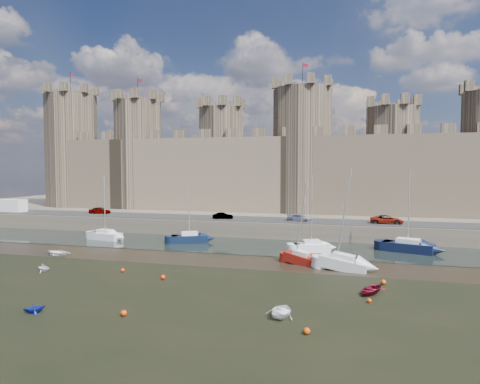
{
  "coord_description": "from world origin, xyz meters",
  "views": [
    {
      "loc": [
        11.53,
        -32.81,
        10.91
      ],
      "look_at": [
        -3.12,
        22.0,
        7.63
      ],
      "focal_mm": 32.0,
      "sensor_mm": 36.0,
      "label": 1
    }
  ],
  "objects_px": {
    "car_1": "(223,216)",
    "sailboat_3": "(408,246)",
    "car_0": "(100,210)",
    "sailboat_2": "(311,246)",
    "sailboat_0": "(105,235)",
    "sailboat_4": "(301,258)",
    "car_3": "(387,220)",
    "sailboat_5": "(344,263)",
    "van": "(12,206)",
    "car_2": "(300,218)",
    "sailboat_1": "(190,238)",
    "dinghy_1": "(34,308)"
  },
  "relations": [
    {
      "from": "car_0",
      "to": "sailboat_4",
      "type": "distance_m",
      "value": 43.33
    },
    {
      "from": "sailboat_1",
      "to": "sailboat_5",
      "type": "relative_size",
      "value": 0.94
    },
    {
      "from": "sailboat_4",
      "to": "dinghy_1",
      "type": "relative_size",
      "value": 6.19
    },
    {
      "from": "dinghy_1",
      "to": "sailboat_3",
      "type": "bearing_deg",
      "value": -81.29
    },
    {
      "from": "car_3",
      "to": "sailboat_1",
      "type": "bearing_deg",
      "value": 108.77
    },
    {
      "from": "car_0",
      "to": "sailboat_2",
      "type": "xyz_separation_m",
      "value": [
        39.0,
        -12.66,
        -2.35
      ]
    },
    {
      "from": "car_3",
      "to": "sailboat_2",
      "type": "distance_m",
      "value": 15.39
    },
    {
      "from": "car_0",
      "to": "sailboat_4",
      "type": "relative_size",
      "value": 0.4
    },
    {
      "from": "van",
      "to": "sailboat_5",
      "type": "distance_m",
      "value": 64.5
    },
    {
      "from": "car_2",
      "to": "dinghy_1",
      "type": "xyz_separation_m",
      "value": [
        -14.97,
        -39.61,
        -2.67
      ]
    },
    {
      "from": "car_0",
      "to": "car_2",
      "type": "relative_size",
      "value": 0.97
    },
    {
      "from": "sailboat_2",
      "to": "sailboat_4",
      "type": "relative_size",
      "value": 1.05
    },
    {
      "from": "car_1",
      "to": "sailboat_4",
      "type": "xyz_separation_m",
      "value": [
        14.86,
        -17.97,
        -2.33
      ]
    },
    {
      "from": "sailboat_4",
      "to": "sailboat_5",
      "type": "xyz_separation_m",
      "value": [
        4.66,
        -1.58,
        0.07
      ]
    },
    {
      "from": "car_2",
      "to": "car_3",
      "type": "distance_m",
      "value": 12.82
    },
    {
      "from": "car_0",
      "to": "car_3",
      "type": "height_order",
      "value": "car_3"
    },
    {
      "from": "sailboat_1",
      "to": "car_1",
      "type": "bearing_deg",
      "value": 51.59
    },
    {
      "from": "car_3",
      "to": "van",
      "type": "height_order",
      "value": "van"
    },
    {
      "from": "sailboat_1",
      "to": "sailboat_4",
      "type": "distance_m",
      "value": 19.35
    },
    {
      "from": "van",
      "to": "sailboat_3",
      "type": "relative_size",
      "value": 0.5
    },
    {
      "from": "car_2",
      "to": "sailboat_1",
      "type": "xyz_separation_m",
      "value": [
        -14.65,
        -9.14,
        -2.26
      ]
    },
    {
      "from": "dinghy_1",
      "to": "sailboat_5",
      "type": "bearing_deg",
      "value": -85.94
    },
    {
      "from": "car_3",
      "to": "sailboat_1",
      "type": "distance_m",
      "value": 29.14
    },
    {
      "from": "car_3",
      "to": "sailboat_5",
      "type": "height_order",
      "value": "sailboat_5"
    },
    {
      "from": "car_3",
      "to": "van",
      "type": "distance_m",
      "value": 66.93
    },
    {
      "from": "sailboat_3",
      "to": "sailboat_4",
      "type": "xyz_separation_m",
      "value": [
        -12.42,
        -10.11,
        -0.12
      ]
    },
    {
      "from": "sailboat_0",
      "to": "sailboat_1",
      "type": "distance_m",
      "value": 13.27
    },
    {
      "from": "sailboat_0",
      "to": "sailboat_4",
      "type": "xyz_separation_m",
      "value": [
        30.34,
        -8.38,
        -0.05
      ]
    },
    {
      "from": "car_1",
      "to": "van",
      "type": "bearing_deg",
      "value": 78.39
    },
    {
      "from": "sailboat_1",
      "to": "sailboat_4",
      "type": "xyz_separation_m",
      "value": [
        17.09,
        -9.06,
        -0.1
      ]
    },
    {
      "from": "dinghy_1",
      "to": "car_2",
      "type": "bearing_deg",
      "value": -58.58
    },
    {
      "from": "van",
      "to": "sailboat_2",
      "type": "height_order",
      "value": "sailboat_2"
    },
    {
      "from": "sailboat_1",
      "to": "sailboat_2",
      "type": "bearing_deg",
      "value": -31.1
    },
    {
      "from": "car_1",
      "to": "sailboat_3",
      "type": "height_order",
      "value": "sailboat_3"
    },
    {
      "from": "car_1",
      "to": "dinghy_1",
      "type": "xyz_separation_m",
      "value": [
        -2.56,
        -39.39,
        -2.64
      ]
    },
    {
      "from": "sailboat_3",
      "to": "dinghy_1",
      "type": "height_order",
      "value": "sailboat_3"
    },
    {
      "from": "car_2",
      "to": "car_3",
      "type": "xyz_separation_m",
      "value": [
        12.82,
        0.3,
        0.09
      ]
    },
    {
      "from": "van",
      "to": "dinghy_1",
      "type": "bearing_deg",
      "value": -40.78
    },
    {
      "from": "car_1",
      "to": "car_3",
      "type": "distance_m",
      "value": 25.24
    },
    {
      "from": "sailboat_2",
      "to": "sailboat_5",
      "type": "relative_size",
      "value": 0.91
    },
    {
      "from": "sailboat_3",
      "to": "sailboat_0",
      "type": "bearing_deg",
      "value": -159.06
    },
    {
      "from": "car_3",
      "to": "sailboat_3",
      "type": "xyz_separation_m",
      "value": [
        2.04,
        -8.38,
        -2.33
      ]
    },
    {
      "from": "car_3",
      "to": "sailboat_4",
      "type": "distance_m",
      "value": 21.35
    },
    {
      "from": "car_2",
      "to": "sailboat_4",
      "type": "height_order",
      "value": "sailboat_4"
    },
    {
      "from": "car_2",
      "to": "van",
      "type": "distance_m",
      "value": 54.12
    },
    {
      "from": "van",
      "to": "car_0",
      "type": "bearing_deg",
      "value": 8.36
    },
    {
      "from": "sailboat_1",
      "to": "sailboat_2",
      "type": "height_order",
      "value": "sailboat_1"
    },
    {
      "from": "car_3",
      "to": "sailboat_5",
      "type": "xyz_separation_m",
      "value": [
        -5.71,
        -20.07,
        -2.38
      ]
    },
    {
      "from": "car_1",
      "to": "sailboat_4",
      "type": "height_order",
      "value": "sailboat_4"
    },
    {
      "from": "sailboat_5",
      "to": "sailboat_0",
      "type": "bearing_deg",
      "value": 175.06
    }
  ]
}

